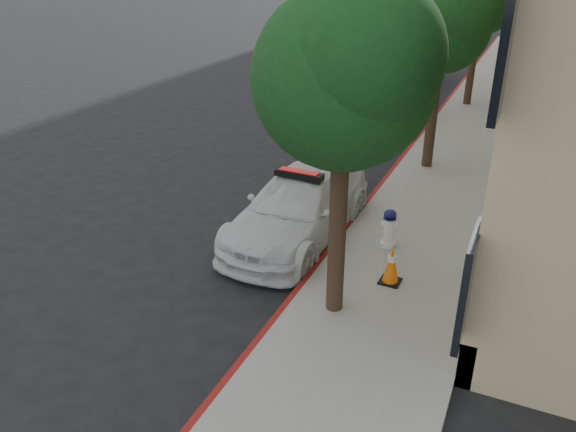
{
  "coord_description": "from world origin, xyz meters",
  "views": [
    {
      "loc": [
        5.6,
        -10.0,
        6.01
      ],
      "look_at": [
        1.31,
        -0.49,
        1.0
      ],
      "focal_mm": 35.0,
      "sensor_mm": 36.0,
      "label": 1
    }
  ],
  "objects_px": {
    "police_car": "(299,207)",
    "traffic_cone": "(391,265)",
    "parked_car_mid": "(391,102)",
    "fire_hydrant": "(389,229)",
    "parked_car_far": "(408,67)"
  },
  "relations": [
    {
      "from": "police_car",
      "to": "traffic_cone",
      "type": "xyz_separation_m",
      "value": [
        2.5,
        -1.32,
        -0.2
      ]
    },
    {
      "from": "parked_car_mid",
      "to": "fire_hydrant",
      "type": "relative_size",
      "value": 5.5
    },
    {
      "from": "parked_car_far",
      "to": "traffic_cone",
      "type": "bearing_deg",
      "value": -76.17
    },
    {
      "from": "parked_car_far",
      "to": "fire_hydrant",
      "type": "bearing_deg",
      "value": -76.55
    },
    {
      "from": "police_car",
      "to": "fire_hydrant",
      "type": "xyz_separation_m",
      "value": [
        2.07,
        0.09,
        -0.16
      ]
    },
    {
      "from": "fire_hydrant",
      "to": "traffic_cone",
      "type": "bearing_deg",
      "value": -86.17
    },
    {
      "from": "parked_car_mid",
      "to": "fire_hydrant",
      "type": "bearing_deg",
      "value": -70.51
    },
    {
      "from": "parked_car_far",
      "to": "fire_hydrant",
      "type": "xyz_separation_m",
      "value": [
        3.66,
        -17.13,
        -0.15
      ]
    },
    {
      "from": "police_car",
      "to": "parked_car_far",
      "type": "relative_size",
      "value": 1.16
    },
    {
      "from": "parked_car_mid",
      "to": "police_car",
      "type": "bearing_deg",
      "value": -82.3
    },
    {
      "from": "fire_hydrant",
      "to": "police_car",
      "type": "bearing_deg",
      "value": 169.47
    },
    {
      "from": "parked_car_far",
      "to": "fire_hydrant",
      "type": "relative_size",
      "value": 5.1
    },
    {
      "from": "traffic_cone",
      "to": "police_car",
      "type": "bearing_deg",
      "value": 152.23
    },
    {
      "from": "police_car",
      "to": "parked_car_far",
      "type": "xyz_separation_m",
      "value": [
        -1.59,
        17.22,
        -0.01
      ]
    },
    {
      "from": "traffic_cone",
      "to": "fire_hydrant",
      "type": "bearing_deg",
      "value": 106.95
    }
  ]
}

